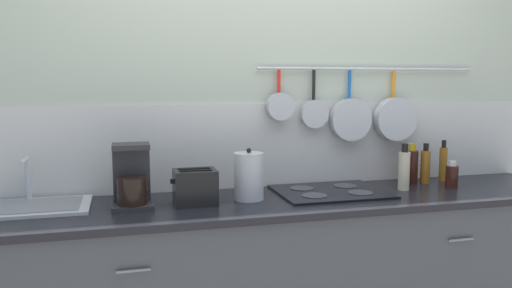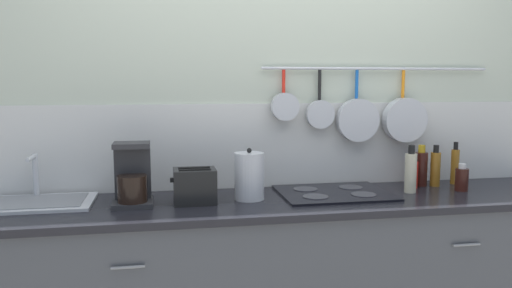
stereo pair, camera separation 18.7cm
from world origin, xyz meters
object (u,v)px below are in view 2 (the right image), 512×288
(bottle_cooking_wine, at_px, (462,179))
(bottle_vinegar, at_px, (455,165))
(bottle_dish_soap, at_px, (421,168))
(coffee_maker, at_px, (133,179))
(bottle_sesame_oil, at_px, (413,174))
(toaster, at_px, (195,186))
(kettle, at_px, (249,176))
(bottle_hot_sauce, at_px, (435,168))
(bottle_olive_oil, at_px, (411,172))

(bottle_cooking_wine, height_order, bottle_vinegar, bottle_vinegar)
(bottle_vinegar, bearing_deg, bottle_dish_soap, -176.61)
(coffee_maker, distance_m, bottle_sesame_oil, 1.51)
(toaster, distance_m, kettle, 0.28)
(bottle_dish_soap, bearing_deg, bottle_hot_sauce, -17.13)
(toaster, distance_m, bottle_olive_oil, 1.14)
(toaster, height_order, bottle_vinegar, bottle_vinegar)
(bottle_hot_sauce, distance_m, bottle_vinegar, 0.15)
(kettle, relative_size, bottle_hot_sauce, 1.11)
(kettle, xyz_separation_m, bottle_vinegar, (1.23, 0.16, -0.01))
(bottle_olive_oil, distance_m, bottle_sesame_oil, 0.13)
(bottle_sesame_oil, bearing_deg, toaster, -174.00)
(bottle_dish_soap, bearing_deg, bottle_olive_oil, -133.40)
(bottle_sesame_oil, bearing_deg, bottle_dish_soap, 33.19)
(bottle_sesame_oil, height_order, bottle_cooking_wine, bottle_sesame_oil)
(bottle_dish_soap, distance_m, bottle_vinegar, 0.22)
(toaster, bearing_deg, bottle_hot_sauce, 6.40)
(bottle_sesame_oil, relative_size, bottle_dish_soap, 0.78)
(bottle_sesame_oil, height_order, bottle_dish_soap, bottle_dish_soap)
(kettle, bearing_deg, bottle_olive_oil, -0.27)
(kettle, xyz_separation_m, bottle_sesame_oil, (0.94, 0.10, -0.04))
(bottle_sesame_oil, xyz_separation_m, bottle_hot_sauce, (0.15, 0.03, 0.02))
(bottle_sesame_oil, bearing_deg, bottle_olive_oil, -123.95)
(bottle_cooking_wine, relative_size, bottle_vinegar, 0.61)
(bottle_sesame_oil, bearing_deg, bottle_hot_sauce, 9.64)
(coffee_maker, relative_size, kettle, 1.16)
(coffee_maker, height_order, kettle, coffee_maker)
(coffee_maker, height_order, bottle_sesame_oil, coffee_maker)
(bottle_olive_oil, xyz_separation_m, bottle_hot_sauce, (0.22, 0.13, -0.01))
(toaster, distance_m, bottle_dish_soap, 1.30)
(bottle_olive_oil, bearing_deg, toaster, -178.79)
(toaster, relative_size, bottle_cooking_wine, 1.48)
(kettle, xyz_separation_m, bottle_olive_oil, (0.87, -0.00, -0.01))
(bottle_hot_sauce, height_order, bottle_cooking_wine, bottle_hot_sauce)
(bottle_sesame_oil, distance_m, bottle_cooking_wine, 0.25)
(kettle, bearing_deg, bottle_cooking_wine, -0.90)
(bottle_olive_oil, bearing_deg, bottle_vinegar, 24.43)
(coffee_maker, relative_size, bottle_olive_oil, 1.18)
(bottle_olive_oil, xyz_separation_m, bottle_sesame_oil, (0.07, 0.10, -0.03))
(coffee_maker, bearing_deg, bottle_hot_sauce, 4.39)
(toaster, xyz_separation_m, bottle_sesame_oil, (1.21, 0.13, -0.00))
(bottle_hot_sauce, bearing_deg, bottle_dish_soap, 162.87)
(kettle, relative_size, bottle_cooking_wine, 1.75)
(coffee_maker, height_order, bottle_dish_soap, coffee_maker)
(toaster, bearing_deg, bottle_dish_soap, 7.78)
(bottle_dish_soap, xyz_separation_m, bottle_hot_sauce, (0.07, -0.02, 0.00))
(toaster, distance_m, bottle_hot_sauce, 1.37)
(bottle_cooking_wine, bearing_deg, bottle_sesame_oil, 152.22)
(bottle_hot_sauce, height_order, bottle_vinegar, bottle_vinegar)
(bottle_sesame_oil, xyz_separation_m, bottle_vinegar, (0.29, 0.06, 0.03))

